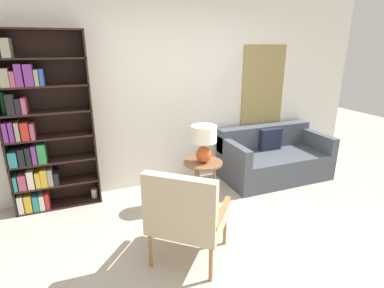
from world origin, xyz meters
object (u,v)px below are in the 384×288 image
Objects in this scene: table_lamp at (204,140)px; armchair at (185,213)px; bookshelf at (37,129)px; couch at (273,159)px; side_table at (203,166)px.

armchair is at bearing -121.88° from table_lamp.
armchair is 1.24m from table_lamp.
table_lamp is (0.63, 1.02, 0.33)m from armchair.
bookshelf reaches higher than table_lamp.
bookshelf reaches higher than armchair.
couch is at bearing 34.66° from armchair.
side_table is at bearing 58.52° from armchair.
bookshelf is at bearing 162.29° from side_table.
bookshelf is 2.06m from side_table.
armchair is at bearing -121.48° from side_table.
couch is at bearing -4.72° from bookshelf.
bookshelf is at bearing 161.86° from table_lamp.
side_table is at bearing 90.62° from table_lamp.
bookshelf is at bearing 127.59° from armchair.
table_lamp reaches higher than armchair.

